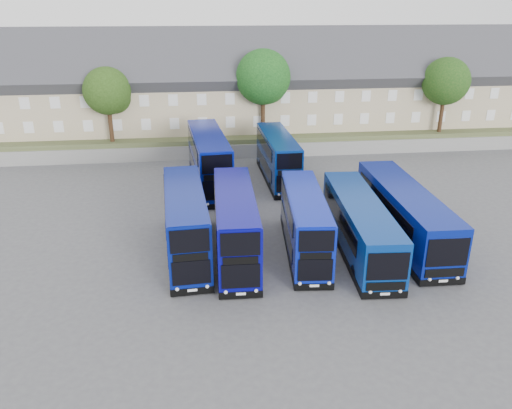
# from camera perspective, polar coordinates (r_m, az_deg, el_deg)

# --- Properties ---
(ground) EXTENTS (120.00, 120.00, 0.00)m
(ground) POSITION_cam_1_polar(r_m,az_deg,el_deg) (31.93, 3.20, -7.10)
(ground) COLOR #4D4D52
(ground) RESTS_ON ground
(retaining_wall) EXTENTS (70.00, 0.40, 1.50)m
(retaining_wall) POSITION_cam_1_polar(r_m,az_deg,el_deg) (53.74, -1.14, 6.12)
(retaining_wall) COLOR slate
(retaining_wall) RESTS_ON ground
(earth_bank) EXTENTS (80.00, 20.00, 2.00)m
(earth_bank) POSITION_cam_1_polar(r_m,az_deg,el_deg) (63.32, -2.05, 8.81)
(earth_bank) COLOR #4A4F2C
(earth_bank) RESTS_ON ground
(terrace_row) EXTENTS (66.00, 10.40, 11.20)m
(terrace_row) POSITION_cam_1_polar(r_m,az_deg,el_deg) (59.15, 4.18, 13.35)
(terrace_row) COLOR tan
(terrace_row) RESTS_ON earth_bank
(dd_front_left) EXTENTS (3.18, 11.06, 4.34)m
(dd_front_left) POSITION_cam_1_polar(r_m,az_deg,el_deg) (32.93, -8.03, -2.18)
(dd_front_left) COLOR navy
(dd_front_left) RESTS_ON ground
(dd_front_mid) EXTENTS (2.78, 10.97, 4.33)m
(dd_front_mid) POSITION_cam_1_polar(r_m,az_deg,el_deg) (32.34, -2.38, -2.45)
(dd_front_mid) COLOR #06067C
(dd_front_mid) RESTS_ON ground
(dd_front_right) EXTENTS (3.20, 10.32, 4.04)m
(dd_front_right) POSITION_cam_1_polar(r_m,az_deg,el_deg) (33.01, 5.58, -2.30)
(dd_front_right) COLOR #091BA7
(dd_front_right) RESTS_ON ground
(dd_rear_left) EXTENTS (3.75, 12.21, 4.78)m
(dd_rear_left) POSITION_cam_1_polar(r_m,az_deg,el_deg) (45.20, -5.40, 5.02)
(dd_rear_left) COLOR #071588
(dd_rear_left) RESTS_ON ground
(dd_rear_right) EXTENTS (2.69, 10.82, 4.28)m
(dd_rear_right) POSITION_cam_1_polar(r_m,az_deg,el_deg) (46.56, 2.50, 5.29)
(dd_rear_right) COLOR navy
(dd_rear_right) RESTS_ON ground
(coach_east_a) EXTENTS (3.47, 12.75, 3.45)m
(coach_east_a) POSITION_cam_1_polar(r_m,az_deg,el_deg) (33.99, 11.73, -2.46)
(coach_east_a) COLOR navy
(coach_east_a) RESTS_ON ground
(coach_east_b) EXTENTS (3.08, 13.42, 3.65)m
(coach_east_b) POSITION_cam_1_polar(r_m,az_deg,el_deg) (36.35, 16.54, -1.11)
(coach_east_b) COLOR navy
(coach_east_b) RESTS_ON ground
(tree_west) EXTENTS (4.80, 4.80, 7.65)m
(tree_west) POSITION_cam_1_polar(r_m,az_deg,el_deg) (53.92, -16.47, 12.16)
(tree_west) COLOR #382314
(tree_west) RESTS_ON earth_bank
(tree_mid) EXTENTS (5.76, 5.76, 9.18)m
(tree_mid) POSITION_cam_1_polar(r_m,az_deg,el_deg) (54.02, 0.97, 14.14)
(tree_mid) COLOR #382314
(tree_mid) RESTS_ON earth_bank
(tree_east) EXTENTS (5.12, 5.12, 8.16)m
(tree_east) POSITION_cam_1_polar(r_m,az_deg,el_deg) (59.69, 20.94, 12.85)
(tree_east) COLOR #382314
(tree_east) RESTS_ON earth_bank
(tree_far) EXTENTS (5.44, 5.44, 8.67)m
(tree_far) POSITION_cam_1_polar(r_m,az_deg,el_deg) (68.59, 22.93, 13.90)
(tree_far) COLOR #382314
(tree_far) RESTS_ON earth_bank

